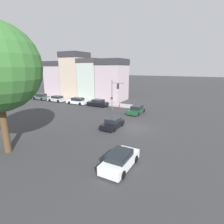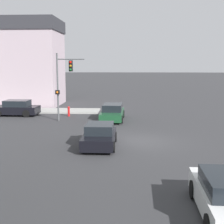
{
  "view_description": "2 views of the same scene",
  "coord_description": "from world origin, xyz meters",
  "px_view_note": "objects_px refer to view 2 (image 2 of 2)",
  "views": [
    {
      "loc": [
        -20.83,
        -7.57,
        7.78
      ],
      "look_at": [
        1.12,
        3.73,
        1.46
      ],
      "focal_mm": 28.0,
      "sensor_mm": 36.0,
      "label": 1
    },
    {
      "loc": [
        -18.92,
        0.65,
        4.79
      ],
      "look_at": [
        2.07,
        1.84,
        1.51
      ],
      "focal_mm": 50.0,
      "sensor_mm": 36.0,
      "label": 2
    }
  ],
  "objects_px": {
    "crossing_car_0": "(100,136)",
    "parked_car_0": "(16,108)",
    "crossing_car_2": "(112,113)",
    "fire_hydrant": "(69,111)",
    "traffic_signal": "(64,77)"
  },
  "relations": [
    {
      "from": "crossing_car_0",
      "to": "parked_car_0",
      "type": "height_order",
      "value": "parked_car_0"
    },
    {
      "from": "crossing_car_0",
      "to": "crossing_car_2",
      "type": "height_order",
      "value": "crossing_car_2"
    },
    {
      "from": "fire_hydrant",
      "to": "traffic_signal",
      "type": "bearing_deg",
      "value": -177.87
    },
    {
      "from": "crossing_car_0",
      "to": "fire_hydrant",
      "type": "distance_m",
      "value": 10.94
    },
    {
      "from": "traffic_signal",
      "to": "crossing_car_2",
      "type": "bearing_deg",
      "value": 94.91
    },
    {
      "from": "crossing_car_2",
      "to": "fire_hydrant",
      "type": "distance_m",
      "value": 4.41
    },
    {
      "from": "crossing_car_0",
      "to": "crossing_car_2",
      "type": "bearing_deg",
      "value": 178.02
    },
    {
      "from": "fire_hydrant",
      "to": "parked_car_0",
      "type": "bearing_deg",
      "value": 87.82
    },
    {
      "from": "traffic_signal",
      "to": "fire_hydrant",
      "type": "distance_m",
      "value": 3.84
    },
    {
      "from": "crossing_car_0",
      "to": "parked_car_0",
      "type": "relative_size",
      "value": 0.91
    },
    {
      "from": "parked_car_0",
      "to": "fire_hydrant",
      "type": "relative_size",
      "value": 4.59
    },
    {
      "from": "traffic_signal",
      "to": "crossing_car_0",
      "type": "xyz_separation_m",
      "value": [
        -8.05,
        -3.74,
        -3.02
      ]
    },
    {
      "from": "crossing_car_2",
      "to": "parked_car_0",
      "type": "relative_size",
      "value": 1.07
    },
    {
      "from": "traffic_signal",
      "to": "parked_car_0",
      "type": "bearing_deg",
      "value": -118.25
    },
    {
      "from": "traffic_signal",
      "to": "crossing_car_2",
      "type": "height_order",
      "value": "traffic_signal"
    }
  ]
}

